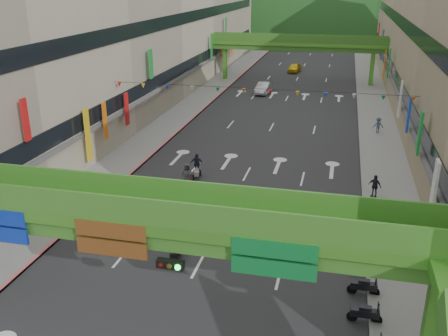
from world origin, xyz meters
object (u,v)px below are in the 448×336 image
scooter_rider_mid (177,245)px  car_yellow (295,68)px  overpass_near (173,240)px  pedestrian_red (396,251)px  car_silver (264,88)px

scooter_rider_mid → car_yellow: scooter_rider_mid is taller
overpass_near → car_yellow: bearing=91.7°
scooter_rider_mid → pedestrian_red: (11.87, 2.25, -0.02)m
car_yellow → pedestrian_red: size_ratio=2.30×
scooter_rider_mid → car_yellow: bearing=89.8°
overpass_near → pedestrian_red: 13.85m
overpass_near → car_silver: size_ratio=6.01×
overpass_near → car_yellow: overpass_near is taller
scooter_rider_mid → pedestrian_red: bearing=10.7°
scooter_rider_mid → car_silver: 44.20m
car_yellow → scooter_rider_mid: bearing=-83.7°
scooter_rider_mid → pedestrian_red: size_ratio=1.00×
car_silver → scooter_rider_mid: bearing=-81.9°
overpass_near → pedestrian_red: overpass_near is taller
scooter_rider_mid → car_silver: bearing=92.8°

